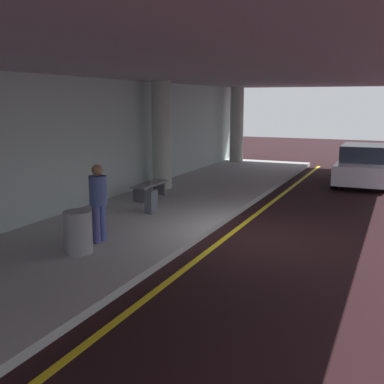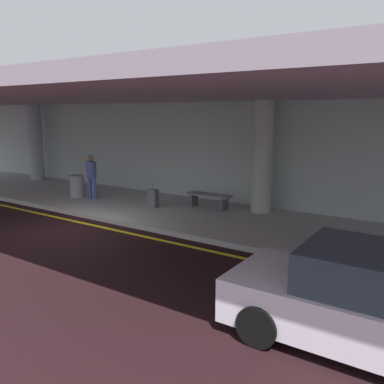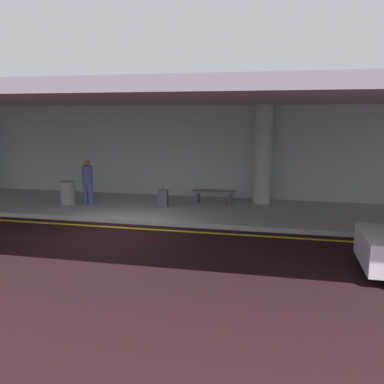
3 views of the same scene
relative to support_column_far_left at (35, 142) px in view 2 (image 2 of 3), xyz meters
The scene contains 12 objects.
ground_plane 9.39m from the support_column_far_left, 29.32° to the right, with size 60.00×60.00×0.00m, color black.
sidewalk 8.34m from the support_column_far_left, ahead, with size 26.00×4.20×0.15m, color #A8AAA9.
lane_stripe_yellow 9.13m from the support_column_far_left, 26.20° to the right, with size 26.00×0.14×0.01m, color yellow.
support_column_far_left is the anchor object (origin of this frame).
support_column_left_mid 12.00m from the support_column_far_left, ahead, with size 0.66×0.66×3.65m, color #AAB1A7.
ceiling_overhang 8.45m from the support_column_far_left, 13.31° to the right, with size 28.00×13.20×0.30m, color #9C8E9D.
terminal_back_wall 8.05m from the support_column_far_left, ahead, with size 26.00×0.30×3.80m, color #A8BAB5.
car_white 17.73m from the support_column_far_left, 20.71° to the right, with size 4.10×1.92×1.50m.
traveler_with_luggage 6.08m from the support_column_far_left, 16.53° to the right, with size 0.38×0.38×1.68m.
suitcase_upright_primary 8.81m from the support_column_far_left, ahead, with size 0.36×0.22×0.90m.
bench_metal 10.38m from the support_column_far_left, ahead, with size 1.60×0.50×0.48m.
trash_bin_steel 5.46m from the support_column_far_left, 19.48° to the right, with size 0.56×0.56×0.85m, color gray.
Camera 2 is at (9.39, -7.66, 3.40)m, focal length 37.67 mm.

